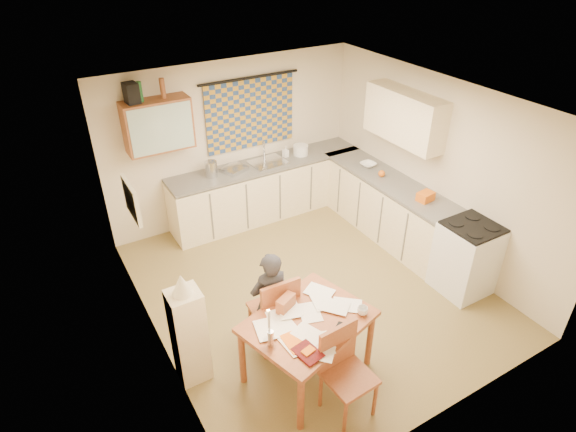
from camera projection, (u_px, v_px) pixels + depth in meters
floor at (310, 288)px, 6.37m from camera, size 4.00×4.50×0.02m
ceiling at (316, 103)px, 5.05m from camera, size 4.00×4.50×0.02m
wall_back at (233, 142)px, 7.37m from camera, size 4.00×0.02×2.50m
wall_front at (459, 323)px, 4.05m from camera, size 4.00×0.02×2.50m
wall_left at (146, 257)px, 4.84m from camera, size 0.02×4.50×2.50m
wall_right at (436, 168)px, 6.57m from camera, size 0.02×4.50×2.50m
window_blind at (250, 114)px, 7.26m from camera, size 1.45×0.03×1.05m
curtain_rod at (249, 78)px, 6.95m from camera, size 1.60×0.04×0.04m
wall_cabinet at (158, 125)px, 6.45m from camera, size 0.90×0.34×0.70m
wall_cabinet_glass at (162, 129)px, 6.32m from camera, size 0.84×0.02×0.64m
upper_cabinet_right at (404, 117)px, 6.59m from camera, size 0.34×1.30×0.70m
framed_print at (131, 200)px, 4.91m from camera, size 0.04×0.50×0.40m
print_canvas at (134, 200)px, 4.93m from camera, size 0.01×0.42×0.32m
counter_back at (271, 188)px, 7.76m from camera, size 3.30×0.62×0.92m
counter_right at (396, 214)px, 7.09m from camera, size 0.62×2.95×0.92m
stove at (466, 258)px, 6.11m from camera, size 0.63×0.63×0.97m
sink at (268, 165)px, 7.52m from camera, size 0.58×0.49×0.10m
tap at (264, 150)px, 7.57m from camera, size 0.04×0.04×0.28m
dish_rack at (234, 169)px, 7.23m from camera, size 0.43×0.40×0.06m
kettle at (211, 169)px, 7.03m from camera, size 0.19×0.19×0.24m
mixing_bowl at (301, 150)px, 7.72m from camera, size 0.30×0.30×0.16m
soap_bottle at (286, 152)px, 7.64m from camera, size 0.12×0.12×0.18m
bowl at (368, 165)px, 7.37m from camera, size 0.27×0.27×0.06m
orange_bag at (426, 196)px, 6.46m from camera, size 0.24×0.19×0.12m
fruit_orange at (382, 174)px, 7.06m from camera, size 0.10×0.10×0.10m
speaker at (131, 93)px, 6.08m from camera, size 0.18×0.22×0.26m
bottle_green at (140, 92)px, 6.13m from camera, size 0.08×0.08×0.26m
bottle_brown at (163, 88)px, 6.25m from camera, size 0.07×0.07×0.26m
dining_table at (307, 346)px, 4.98m from camera, size 1.42×1.22×0.75m
chair_far at (274, 322)px, 5.38m from camera, size 0.47×0.47×0.99m
chair_near at (347, 388)px, 4.63m from camera, size 0.46×0.46×0.96m
person at (270, 301)px, 5.21m from camera, size 0.47×0.33×1.25m
shelf_stand at (189, 336)px, 4.85m from camera, size 0.32×0.30×1.12m
lampshade at (181, 284)px, 4.50m from camera, size 0.20×0.20×0.22m
letter_rack at (286, 303)px, 4.87m from camera, size 0.24×0.18×0.16m
mug at (363, 311)px, 4.83m from camera, size 0.13×0.13×0.09m
magazine at (299, 359)px, 4.35m from camera, size 0.29×0.34×0.03m
book at (286, 346)px, 4.48m from camera, size 0.21×0.28×0.02m
orange_box at (308, 352)px, 4.40m from camera, size 0.13×0.10×0.04m
eyeglasses at (338, 326)px, 4.70m from camera, size 0.13×0.11×0.02m
candle_holder at (271, 339)px, 4.45m from camera, size 0.08×0.08×0.18m
candle at (269, 319)px, 4.38m from camera, size 0.03×0.03×0.22m
candle_flame at (268, 311)px, 4.30m from camera, size 0.02×0.02×0.02m
papers at (306, 321)px, 4.76m from camera, size 1.20×1.06×0.02m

